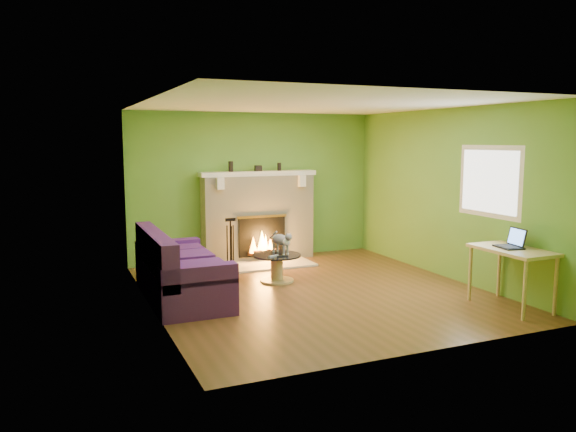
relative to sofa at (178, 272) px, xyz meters
name	(u,v)px	position (x,y,z in m)	size (l,w,h in m)	color
floor	(315,291)	(1.86, -0.39, -0.36)	(5.00, 5.00, 0.00)	brown
ceiling	(316,104)	(1.86, -0.39, 2.24)	(5.00, 5.00, 0.00)	white
wall_back	(255,186)	(1.86, 2.11, 0.94)	(5.00, 5.00, 0.00)	#58892D
wall_front	(427,225)	(1.86, -2.89, 0.94)	(5.00, 5.00, 0.00)	#58892D
wall_left	(150,207)	(-0.39, -0.39, 0.94)	(5.00, 5.00, 0.00)	#58892D
wall_right	(447,194)	(4.11, -0.39, 0.94)	(5.00, 5.00, 0.00)	#58892D
window_frame	(490,181)	(4.10, -1.29, 1.19)	(1.20, 1.20, 0.00)	silver
window_pane	(489,181)	(4.09, -1.29, 1.19)	(1.06, 1.06, 0.00)	white
fireplace	(258,217)	(1.86, 1.93, 0.41)	(2.10, 0.46, 1.58)	beige
hearth	(269,264)	(1.86, 1.41, -0.34)	(1.50, 0.75, 0.03)	beige
mantel	(258,173)	(1.86, 1.90, 1.18)	(2.10, 0.28, 0.08)	white
sofa	(178,272)	(0.00, 0.00, 0.00)	(0.93, 2.07, 0.93)	#4D195F
coffee_table	(277,266)	(1.57, 0.35, -0.12)	(0.73, 0.73, 0.41)	tan
desk	(512,256)	(3.81, -2.06, 0.31)	(0.60, 1.03, 0.77)	tan
cat	(280,242)	(1.65, 0.40, 0.23)	(0.21, 0.56, 0.35)	slate
remote_silver	(274,256)	(1.47, 0.23, 0.06)	(0.17, 0.04, 0.02)	#99999B
remote_black	(283,256)	(1.59, 0.17, 0.06)	(0.16, 0.04, 0.02)	black
laptop	(509,238)	(3.79, -2.01, 0.53)	(0.29, 0.33, 0.25)	black
fire_tools	(231,242)	(1.23, 1.56, 0.07)	(0.21, 0.21, 0.80)	black
mantel_vase_left	(231,166)	(1.36, 1.93, 1.31)	(0.08, 0.08, 0.18)	black
mantel_vase_right	(279,167)	(2.26, 1.93, 1.29)	(0.07, 0.07, 0.14)	black
mantel_box	(258,168)	(1.86, 1.93, 1.27)	(0.12, 0.08, 0.10)	black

